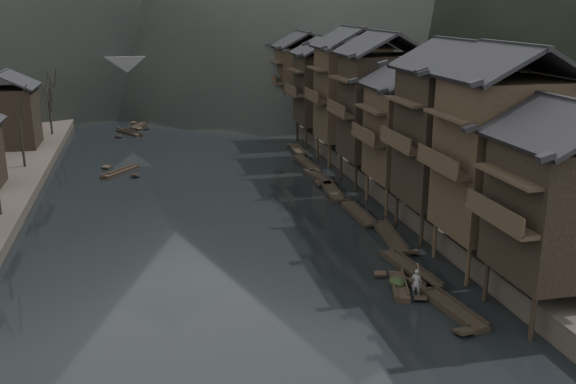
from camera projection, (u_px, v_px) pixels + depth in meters
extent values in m
plane|color=black|center=(235.00, 284.00, 40.48)|extent=(300.00, 300.00, 0.00)
cube|color=#2D2823|center=(454.00, 130.00, 85.03)|extent=(40.00, 200.00, 1.80)
cylinder|color=black|center=(533.00, 318.00, 33.37)|extent=(0.30, 0.30, 2.90)
cylinder|color=black|center=(486.00, 280.00, 37.86)|extent=(0.30, 0.30, 2.90)
cylinder|color=black|center=(528.00, 276.00, 38.44)|extent=(0.30, 0.30, 2.90)
cube|color=black|center=(568.00, 209.00, 34.86)|extent=(7.00, 6.00, 7.37)
cube|color=black|center=(501.00, 220.00, 34.12)|extent=(1.20, 5.70, 0.25)
cylinder|color=black|center=(468.00, 266.00, 39.92)|extent=(0.30, 0.30, 2.90)
cylinder|color=black|center=(435.00, 240.00, 44.41)|extent=(0.30, 0.30, 2.90)
cylinder|color=black|center=(508.00, 262.00, 40.50)|extent=(0.30, 0.30, 2.90)
cylinder|color=black|center=(471.00, 237.00, 44.99)|extent=(0.30, 0.30, 2.90)
cube|color=black|center=(502.00, 157.00, 41.05)|extent=(7.00, 6.00, 9.94)
cube|color=black|center=(444.00, 168.00, 40.35)|extent=(1.20, 5.70, 0.25)
cylinder|color=black|center=(422.00, 229.00, 46.47)|extent=(0.30, 0.30, 2.90)
cylinder|color=black|center=(397.00, 209.00, 50.96)|extent=(0.30, 0.30, 2.90)
cylinder|color=black|center=(456.00, 226.00, 47.05)|extent=(0.30, 0.30, 2.90)
cylinder|color=black|center=(429.00, 207.00, 51.54)|extent=(0.30, 0.30, 2.90)
cube|color=black|center=(452.00, 137.00, 47.62)|extent=(7.00, 6.00, 9.81)
cube|color=black|center=(401.00, 146.00, 46.92)|extent=(1.20, 5.70, 0.25)
cylinder|color=black|center=(387.00, 201.00, 53.02)|extent=(0.30, 0.30, 2.90)
cylinder|color=black|center=(367.00, 186.00, 57.52)|extent=(0.30, 0.30, 2.90)
cylinder|color=black|center=(418.00, 199.00, 53.60)|extent=(0.30, 0.30, 2.90)
cylinder|color=black|center=(396.00, 184.00, 58.10)|extent=(0.30, 0.30, 2.90)
cube|color=black|center=(413.00, 133.00, 54.47)|extent=(7.00, 6.00, 7.73)
cube|color=black|center=(369.00, 139.00, 53.73)|extent=(1.20, 5.70, 0.25)
cylinder|color=black|center=(356.00, 177.00, 60.51)|extent=(0.30, 0.30, 2.90)
cylinder|color=black|center=(341.00, 165.00, 65.01)|extent=(0.30, 0.30, 2.90)
cylinder|color=black|center=(383.00, 175.00, 61.09)|extent=(0.30, 0.30, 2.90)
cylinder|color=black|center=(366.00, 163.00, 65.58)|extent=(0.30, 0.30, 2.90)
cube|color=black|center=(380.00, 107.00, 61.66)|extent=(7.00, 6.00, 9.80)
cube|color=black|center=(341.00, 113.00, 60.96)|extent=(1.20, 5.70, 0.25)
cylinder|color=black|center=(329.00, 156.00, 68.94)|extent=(0.30, 0.30, 2.90)
cylinder|color=black|center=(317.00, 146.00, 73.43)|extent=(0.30, 0.30, 2.90)
cylinder|color=black|center=(354.00, 154.00, 69.52)|extent=(0.30, 0.30, 2.90)
cylinder|color=black|center=(340.00, 145.00, 74.01)|extent=(0.30, 0.30, 2.90)
cube|color=black|center=(351.00, 94.00, 70.07)|extent=(7.00, 6.00, 9.91)
cube|color=black|center=(316.00, 99.00, 69.37)|extent=(1.20, 5.70, 0.25)
cylinder|color=black|center=(306.00, 138.00, 78.30)|extent=(0.30, 0.30, 2.90)
cylinder|color=black|center=(297.00, 130.00, 82.79)|extent=(0.30, 0.30, 2.90)
cylinder|color=black|center=(328.00, 137.00, 78.88)|extent=(0.30, 0.30, 2.90)
cylinder|color=black|center=(318.00, 129.00, 83.37)|extent=(0.30, 0.30, 2.90)
cube|color=black|center=(326.00, 89.00, 79.64)|extent=(7.00, 6.00, 8.45)
cube|color=black|center=(295.00, 93.00, 78.91)|extent=(1.20, 5.70, 0.25)
cylinder|color=black|center=(285.00, 121.00, 89.53)|extent=(0.30, 0.30, 2.90)
cylinder|color=black|center=(278.00, 115.00, 94.02)|extent=(0.30, 0.30, 2.90)
cylinder|color=black|center=(304.00, 120.00, 90.11)|extent=(0.30, 0.30, 2.90)
cylinder|color=black|center=(296.00, 115.00, 94.60)|extent=(0.30, 0.30, 2.90)
cube|color=black|center=(303.00, 78.00, 90.86)|extent=(7.00, 6.00, 8.55)
cube|color=black|center=(275.00, 82.00, 90.13)|extent=(1.20, 5.70, 0.25)
cube|color=black|center=(7.00, 115.00, 74.18)|extent=(6.50, 6.50, 6.80)
cylinder|color=black|center=(24.00, 141.00, 65.06)|extent=(0.24, 0.24, 4.90)
cylinder|color=black|center=(47.00, 117.00, 81.42)|extent=(0.24, 0.24, 4.08)
cylinder|color=black|center=(57.00, 102.00, 91.46)|extent=(0.24, 0.24, 4.56)
cube|color=black|center=(443.00, 303.00, 37.58)|extent=(2.11, 7.43, 0.30)
cube|color=black|center=(444.00, 300.00, 37.53)|extent=(2.14, 7.29, 0.10)
cube|color=black|center=(426.00, 276.00, 40.92)|extent=(1.05, 1.02, 0.36)
cube|color=black|center=(464.00, 330.00, 34.17)|extent=(1.05, 1.02, 0.36)
cube|color=black|center=(410.00, 270.00, 42.28)|extent=(1.90, 6.69, 0.30)
cube|color=black|center=(410.00, 267.00, 42.23)|extent=(1.94, 6.57, 0.10)
cube|color=black|center=(397.00, 250.00, 45.27)|extent=(1.03, 0.92, 0.34)
cube|color=black|center=(424.00, 288.00, 39.21)|extent=(1.03, 0.92, 0.34)
cube|color=black|center=(390.00, 237.00, 48.20)|extent=(1.82, 7.05, 0.30)
cube|color=black|center=(390.00, 235.00, 48.15)|extent=(1.86, 6.92, 0.10)
cube|color=black|center=(370.00, 221.00, 51.21)|extent=(1.02, 0.95, 0.35)
cube|color=black|center=(412.00, 251.00, 45.12)|extent=(1.02, 0.95, 0.35)
cube|color=black|center=(358.00, 215.00, 53.32)|extent=(1.20, 5.83, 0.30)
cube|color=black|center=(358.00, 213.00, 53.27)|extent=(1.26, 5.72, 0.10)
cube|color=black|center=(349.00, 203.00, 55.90)|extent=(0.95, 0.74, 0.32)
cube|color=black|center=(369.00, 224.00, 50.66)|extent=(0.95, 0.74, 0.32)
cube|color=black|center=(331.00, 191.00, 59.94)|extent=(1.62, 6.48, 0.30)
cube|color=black|center=(331.00, 189.00, 59.89)|extent=(1.66, 6.35, 0.10)
cube|color=black|center=(320.00, 182.00, 62.71)|extent=(1.00, 0.86, 0.34)
cube|color=black|center=(344.00, 199.00, 57.08)|extent=(1.00, 0.86, 0.34)
cube|color=black|center=(318.00, 178.00, 64.63)|extent=(1.78, 6.09, 0.30)
cube|color=black|center=(318.00, 176.00, 64.58)|extent=(1.82, 5.98, 0.10)
cube|color=black|center=(314.00, 169.00, 67.34)|extent=(1.01, 0.84, 0.33)
cube|color=black|center=(323.00, 184.00, 61.84)|extent=(1.01, 0.84, 0.33)
cube|color=black|center=(307.00, 164.00, 69.97)|extent=(1.36, 7.16, 0.30)
cube|color=black|center=(307.00, 163.00, 69.91)|extent=(1.41, 7.02, 0.10)
cube|color=black|center=(300.00, 156.00, 73.15)|extent=(0.97, 0.91, 0.35)
cube|color=black|center=(313.00, 171.00, 66.70)|extent=(0.97, 0.91, 0.35)
cube|color=black|center=(297.00, 150.00, 76.90)|extent=(1.50, 5.89, 0.30)
cube|color=black|center=(297.00, 149.00, 76.85)|extent=(1.55, 5.78, 0.10)
cube|color=black|center=(290.00, 144.00, 79.43)|extent=(0.98, 0.79, 0.32)
cube|color=black|center=(304.00, 154.00, 74.29)|extent=(0.98, 0.79, 0.32)
cube|color=black|center=(120.00, 172.00, 67.02)|extent=(3.92, 4.88, 0.30)
cube|color=black|center=(120.00, 170.00, 66.97)|extent=(3.90, 4.82, 0.10)
cube|color=black|center=(106.00, 166.00, 68.60)|extent=(1.08, 1.03, 0.31)
cube|color=black|center=(135.00, 174.00, 65.37)|extent=(1.08, 1.03, 0.31)
cube|color=black|center=(129.00, 133.00, 87.31)|extent=(3.58, 5.39, 0.30)
cube|color=black|center=(129.00, 131.00, 87.26)|extent=(3.57, 5.32, 0.10)
cube|color=black|center=(139.00, 128.00, 89.75)|extent=(1.08, 1.02, 0.32)
cube|color=black|center=(119.00, 135.00, 84.79)|extent=(1.08, 1.02, 0.32)
cube|color=black|center=(140.00, 126.00, 92.29)|extent=(2.75, 5.06, 0.30)
cube|color=black|center=(140.00, 124.00, 92.24)|extent=(2.76, 4.99, 0.10)
cube|color=black|center=(134.00, 122.00, 94.18)|extent=(1.02, 0.89, 0.30)
cube|color=black|center=(146.00, 127.00, 90.32)|extent=(1.02, 0.89, 0.30)
cube|color=#4C4C4F|center=(172.00, 66.00, 105.84)|extent=(40.00, 6.00, 1.60)
cube|color=#4C4C4F|center=(173.00, 59.00, 102.95)|extent=(40.00, 0.50, 1.00)
cube|color=#4C4C4F|center=(171.00, 56.00, 108.00)|extent=(40.00, 0.50, 1.00)
cube|color=#4C4C4F|center=(86.00, 92.00, 104.03)|extent=(3.20, 6.00, 6.40)
cube|color=#4C4C4F|center=(146.00, 91.00, 106.03)|extent=(3.20, 6.00, 6.40)
cube|color=#4C4C4F|center=(200.00, 89.00, 107.92)|extent=(3.20, 6.00, 6.40)
cube|color=#4C4C4F|center=(256.00, 88.00, 109.92)|extent=(3.20, 6.00, 6.40)
cube|color=black|center=(399.00, 286.00, 39.78)|extent=(2.00, 4.23, 0.30)
cube|color=black|center=(399.00, 284.00, 39.73)|extent=(2.02, 4.16, 0.10)
cube|color=black|center=(380.00, 273.00, 41.42)|extent=(0.88, 0.71, 0.28)
cube|color=black|center=(420.00, 297.00, 38.06)|extent=(0.88, 0.71, 0.28)
ellipsoid|color=black|center=(398.00, 277.00, 39.79)|extent=(0.99, 1.30, 0.59)
imported|color=#5E5E61|center=(417.00, 279.00, 38.14)|extent=(0.74, 0.68, 1.69)
cylinder|color=#8C7A51|center=(422.00, 242.00, 37.53)|extent=(1.49, 2.20, 2.93)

